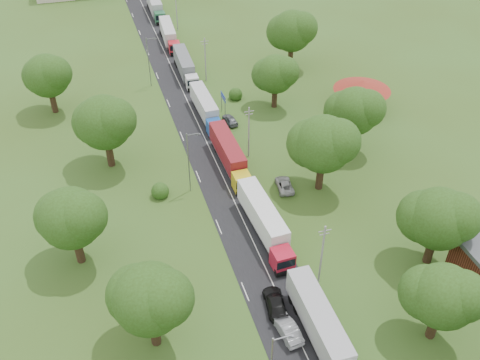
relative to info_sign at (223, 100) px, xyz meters
name	(u,v)px	position (x,y,z in m)	size (l,w,h in m)	color
ground	(258,251)	(-5.20, -35.00, -3.00)	(260.00, 260.00, 0.00)	#384E1A
road	(217,165)	(-5.20, -15.00, -3.00)	(8.00, 200.00, 0.04)	black
info_sign	(223,100)	(0.00, 0.00, 0.00)	(0.12, 3.10, 4.10)	slate
pole_1	(322,254)	(0.30, -42.00, 1.68)	(1.60, 0.24, 9.00)	gray
pole_2	(249,132)	(0.30, -14.00, 1.68)	(1.60, 0.24, 9.00)	gray
pole_3	(205,59)	(0.30, 14.00, 1.68)	(1.60, 0.24, 9.00)	gray
pole_4	(176,11)	(0.30, 42.00, 1.68)	(1.60, 0.24, 9.00)	gray
lamp_1	(189,160)	(-10.55, -20.00, 2.55)	(2.03, 0.22, 10.00)	slate
lamp_2	(149,60)	(-10.55, 15.00, 2.55)	(2.03, 0.22, 10.00)	slate
tree_2	(442,295)	(8.79, -52.86, 3.59)	(8.00, 8.00, 10.10)	#382616
tree_3	(438,218)	(14.79, -42.84, 4.22)	(8.80, 8.80, 11.07)	#382616
tree_4	(323,143)	(7.79, -24.83, 4.85)	(9.60, 9.60, 12.05)	#382616
tree_5	(354,111)	(16.79, -16.84, 4.22)	(8.80, 8.80, 11.07)	#382616
tree_6	(275,74)	(9.79, 0.14, 3.59)	(8.00, 8.00, 10.10)	#382616
tree_7	(292,31)	(18.79, 15.17, 4.85)	(9.60, 9.60, 12.05)	#382616
tree_10	(150,298)	(-20.21, -44.84, 4.22)	(8.80, 8.80, 11.07)	#382616
tree_11	(71,217)	(-27.21, -29.84, 4.22)	(8.80, 8.80, 11.07)	#382616
tree_12	(104,122)	(-21.21, -9.83, 4.85)	(9.60, 9.60, 12.05)	#382616
tree_13	(47,75)	(-29.21, 10.16, 4.22)	(8.80, 8.80, 11.07)	#382616
house_cream	(362,90)	(24.80, -5.00, 0.64)	(10.08, 10.08, 5.80)	beige
truck_0	(322,329)	(-3.09, -50.26, -0.72)	(2.74, 15.52, 4.30)	white
truck_1	(265,221)	(-3.27, -32.16, -0.73)	(3.26, 15.48, 4.28)	#AC1329
truck_2	(229,154)	(-3.41, -15.72, -0.78)	(2.74, 15.10, 4.18)	gold
truck_3	(205,107)	(-3.32, -0.03, -0.92)	(2.63, 14.18, 3.93)	#194B9A
truck_4	(185,66)	(-3.19, 17.46, -0.86)	(2.92, 14.56, 4.03)	silver
truck_5	(169,34)	(-3.20, 34.68, -0.86)	(3.21, 14.61, 4.03)	red
truck_6	(155,6)	(-3.00, 53.62, -0.76)	(2.97, 15.24, 4.22)	#225B38
car_lane_mid	(287,328)	(-6.20, -48.00, -2.16)	(1.78, 5.09, 1.68)	#929399
car_lane_rear	(275,303)	(-6.20, -44.26, -2.21)	(2.21, 5.43, 1.57)	black
car_verge_near	(284,185)	(2.80, -23.65, -2.34)	(2.20, 4.77, 1.32)	#AEAEAE
car_verge_far	(230,120)	(0.30, -3.30, -2.29)	(1.69, 4.20, 1.43)	#55585C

